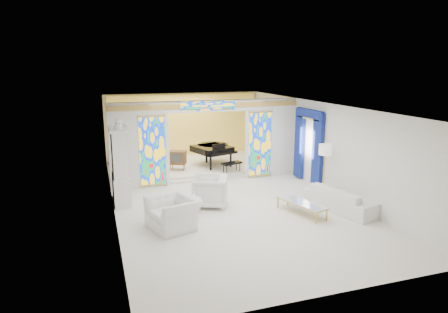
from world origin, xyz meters
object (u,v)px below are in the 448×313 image
object	(u,v)px
china_cabinet	(120,166)
armchair_left	(173,213)
sofa	(341,199)
tv_console	(178,158)
armchair_right	(210,191)
grand_piano	(213,149)
coffee_table	(301,203)

from	to	relation	value
china_cabinet	armchair_left	bearing A→B (deg)	-65.66
armchair_left	sofa	size ratio (longest dim) A/B	0.54
china_cabinet	tv_console	bearing A→B (deg)	49.42
china_cabinet	armchair_right	distance (m)	2.89
china_cabinet	sofa	size ratio (longest dim) A/B	1.16
china_cabinet	armchair_right	xyz separation A→B (m)	(2.54, -1.19, -0.70)
grand_piano	tv_console	xyz separation A→B (m)	(-1.57, -0.35, -0.18)
armchair_right	coffee_table	xyz separation A→B (m)	(2.32, -1.50, -0.13)
armchair_left	coffee_table	distance (m)	3.73
armchair_right	tv_console	xyz separation A→B (m)	(-0.19, 3.94, 0.20)
china_cabinet	armchair_left	size ratio (longest dim) A/B	2.15
armchair_right	coffee_table	world-z (taller)	armchair_right
armchair_left	sofa	world-z (taller)	armchair_left
china_cabinet	coffee_table	xyz separation A→B (m)	(4.87, -2.69, -0.83)
china_cabinet	tv_console	world-z (taller)	china_cabinet
coffee_table	tv_console	size ratio (longest dim) A/B	2.22
coffee_table	tv_console	distance (m)	5.99
armchair_left	coffee_table	xyz separation A→B (m)	(3.73, -0.17, -0.08)
armchair_left	tv_console	bearing A→B (deg)	149.29
armchair_right	tv_console	distance (m)	3.95
armchair_right	tv_console	world-z (taller)	same
armchair_right	grand_piano	size ratio (longest dim) A/B	0.37
tv_console	grand_piano	bearing A→B (deg)	36.94
china_cabinet	armchair_left	xyz separation A→B (m)	(1.14, -2.52, -0.76)
china_cabinet	armchair_right	bearing A→B (deg)	-25.08
coffee_table	tv_console	xyz separation A→B (m)	(-2.51, 5.43, 0.33)
armchair_right	grand_piano	world-z (taller)	grand_piano
armchair_left	grand_piano	world-z (taller)	grand_piano
armchair_left	sofa	distance (m)	5.03
armchair_left	armchair_right	size ratio (longest dim) A/B	1.23
armchair_right	coffee_table	bearing A→B (deg)	78.57
tv_console	sofa	bearing A→B (deg)	-30.90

